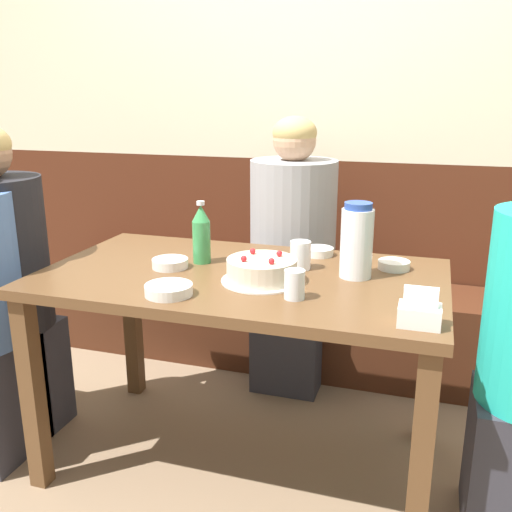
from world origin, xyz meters
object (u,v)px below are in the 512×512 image
at_px(bowl_sauce_shallow, 319,251).
at_px(glass_tumbler_short, 295,284).
at_px(bowl_rice_small, 170,263).
at_px(person_dark_striped, 292,258).
at_px(bowl_soup_white, 169,290).
at_px(person_grey_tee, 2,290).
at_px(bowl_side_dish, 394,265).
at_px(water_pitcher, 357,241).
at_px(napkin_holder, 420,312).
at_px(soju_bottle, 201,234).
at_px(glass_water_tall, 300,255).
at_px(bench_seat, 296,323).
at_px(birthday_cake, 262,270).

distance_m(bowl_sauce_shallow, glass_tumbler_short, 0.48).
height_order(bowl_rice_small, person_dark_striped, person_dark_striped).
bearing_deg(bowl_soup_white, person_grey_tee, 166.44).
bearing_deg(bowl_side_dish, water_pitcher, -132.64).
height_order(napkin_holder, glass_tumbler_short, napkin_holder).
bearing_deg(soju_bottle, bowl_side_dish, 10.66).
height_order(bowl_side_dish, person_dark_striped, person_dark_striped).
xyz_separation_m(person_grey_tee, person_dark_striped, (0.96, 0.72, 0.01)).
relative_size(water_pitcher, bowl_sauce_shallow, 2.26).
height_order(water_pitcher, glass_water_tall, water_pitcher).
bearing_deg(bowl_sauce_shallow, person_grey_tee, -161.89).
bearing_deg(glass_tumbler_short, person_grey_tee, 174.67).
relative_size(bench_seat, bowl_side_dish, 23.62).
height_order(bench_seat, water_pitcher, water_pitcher).
relative_size(bowl_soup_white, bowl_sauce_shallow, 1.31).
bearing_deg(water_pitcher, glass_tumbler_short, -118.56).
bearing_deg(glass_water_tall, glass_tumbler_short, -80.13).
bearing_deg(person_dark_striped, bench_seat, -173.65).
xyz_separation_m(bowl_rice_small, bowl_side_dish, (0.75, 0.22, -0.00)).
bearing_deg(bowl_sauce_shallow, bowl_soup_white, -121.42).
relative_size(soju_bottle, person_grey_tee, 0.18).
bearing_deg(glass_water_tall, person_dark_striped, 106.42).
xyz_separation_m(soju_bottle, glass_tumbler_short, (0.41, -0.26, -0.06)).
distance_m(birthday_cake, napkin_holder, 0.55).
height_order(glass_tumbler_short, person_grey_tee, person_grey_tee).
xyz_separation_m(bowl_soup_white, bowl_sauce_shallow, (0.35, 0.57, -0.00)).
bearing_deg(bowl_sauce_shallow, glass_water_tall, -98.31).
xyz_separation_m(napkin_holder, bowl_sauce_shallow, (-0.38, 0.58, -0.02)).
xyz_separation_m(soju_bottle, person_dark_striped, (0.20, 0.57, -0.23)).
bearing_deg(bowl_rice_small, napkin_holder, -17.74).
bearing_deg(bowl_sauce_shallow, bowl_rice_small, -146.08).
distance_m(bowl_side_dish, person_dark_striped, 0.66).
bearing_deg(bowl_rice_small, birthday_cake, -7.95).
height_order(glass_water_tall, person_grey_tee, person_grey_tee).
bearing_deg(person_grey_tee, bowl_side_dish, 11.11).
xyz_separation_m(bench_seat, soju_bottle, (-0.18, -0.75, 0.62)).
bearing_deg(birthday_cake, person_dark_striped, 95.72).
xyz_separation_m(bench_seat, birthday_cake, (0.09, -0.89, 0.55)).
distance_m(bench_seat, water_pitcher, 1.05).
bearing_deg(soju_bottle, person_dark_striped, 70.90).
bearing_deg(water_pitcher, napkin_holder, -59.06).
bearing_deg(water_pitcher, glass_water_tall, 170.44).
relative_size(bench_seat, person_grey_tee, 2.13).
relative_size(napkin_holder, glass_tumbler_short, 1.25).
bearing_deg(napkin_holder, bowl_soup_white, 178.69).
bearing_deg(napkin_holder, person_dark_striped, 121.46).
relative_size(bowl_soup_white, person_grey_tee, 0.12).
distance_m(bowl_soup_white, glass_water_tall, 0.50).
relative_size(soju_bottle, glass_tumbler_short, 2.55).
bearing_deg(person_dark_striped, bowl_rice_small, -22.83).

